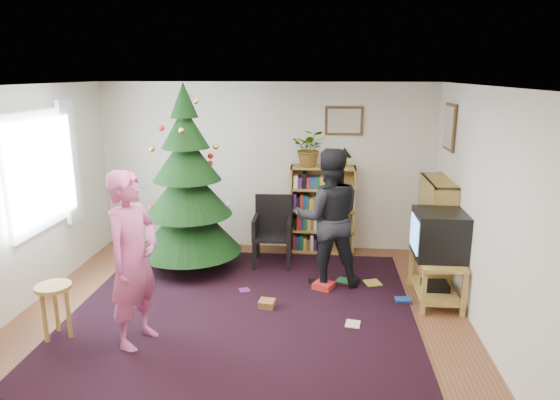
# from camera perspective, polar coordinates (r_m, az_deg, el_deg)

# --- Properties ---
(floor) EXTENTS (5.00, 5.00, 0.00)m
(floor) POSITION_cam_1_polar(r_m,az_deg,el_deg) (5.58, -4.64, -13.78)
(floor) COLOR brown
(floor) RESTS_ON ground
(ceiling) EXTENTS (5.00, 5.00, 0.00)m
(ceiling) POSITION_cam_1_polar(r_m,az_deg,el_deg) (4.92, -5.24, 12.82)
(ceiling) COLOR white
(ceiling) RESTS_ON wall_back
(wall_back) EXTENTS (5.00, 0.02, 2.50)m
(wall_back) POSITION_cam_1_polar(r_m,az_deg,el_deg) (7.52, -1.65, 3.81)
(wall_back) COLOR silver
(wall_back) RESTS_ON floor
(wall_front) EXTENTS (5.00, 0.02, 2.50)m
(wall_front) POSITION_cam_1_polar(r_m,az_deg,el_deg) (2.86, -13.84, -14.95)
(wall_front) COLOR silver
(wall_front) RESTS_ON floor
(wall_left) EXTENTS (0.02, 5.00, 2.50)m
(wall_left) POSITION_cam_1_polar(r_m,az_deg,el_deg) (6.06, -28.89, -0.60)
(wall_left) COLOR silver
(wall_left) RESTS_ON floor
(wall_right) EXTENTS (0.02, 5.00, 2.50)m
(wall_right) POSITION_cam_1_polar(r_m,az_deg,el_deg) (5.29, 22.82, -1.88)
(wall_right) COLOR silver
(wall_right) RESTS_ON floor
(rug) EXTENTS (3.80, 3.60, 0.02)m
(rug) POSITION_cam_1_polar(r_m,az_deg,el_deg) (5.84, -4.14, -12.31)
(rug) COLOR black
(rug) RESTS_ON floor
(window_pane) EXTENTS (0.04, 1.20, 1.40)m
(window_pane) POSITION_cam_1_polar(r_m,az_deg,el_deg) (6.49, -26.04, 2.89)
(window_pane) COLOR silver
(window_pane) RESTS_ON wall_left
(curtain) EXTENTS (0.06, 0.35, 1.60)m
(curtain) POSITION_cam_1_polar(r_m,az_deg,el_deg) (7.07, -22.90, 4.05)
(curtain) COLOR white
(curtain) RESTS_ON wall_left
(picture_back) EXTENTS (0.55, 0.03, 0.42)m
(picture_back) POSITION_cam_1_polar(r_m,az_deg,el_deg) (7.36, 7.33, 8.97)
(picture_back) COLOR #4C3319
(picture_back) RESTS_ON wall_back
(picture_right) EXTENTS (0.03, 0.50, 0.60)m
(picture_right) POSITION_cam_1_polar(r_m,az_deg,el_deg) (6.82, 18.85, 7.90)
(picture_right) COLOR #4C3319
(picture_right) RESTS_ON wall_right
(christmas_tree) EXTENTS (1.39, 1.39, 2.52)m
(christmas_tree) POSITION_cam_1_polar(r_m,az_deg,el_deg) (6.73, -10.46, 0.55)
(christmas_tree) COLOR #3F2816
(christmas_tree) RESTS_ON rug
(bookshelf_back) EXTENTS (0.95, 0.30, 1.30)m
(bookshelf_back) POSITION_cam_1_polar(r_m,az_deg,el_deg) (7.45, 4.87, -0.97)
(bookshelf_back) COLOR olive
(bookshelf_back) RESTS_ON floor
(bookshelf_right) EXTENTS (0.30, 0.95, 1.30)m
(bookshelf_right) POSITION_cam_1_polar(r_m,az_deg,el_deg) (6.84, 17.29, -3.00)
(bookshelf_right) COLOR olive
(bookshelf_right) RESTS_ON floor
(tv_stand) EXTENTS (0.50, 0.89, 0.55)m
(tv_stand) POSITION_cam_1_polar(r_m,az_deg,el_deg) (6.22, 17.41, -8.08)
(tv_stand) COLOR olive
(tv_stand) RESTS_ON floor
(crt_tv) EXTENTS (0.57, 0.61, 0.54)m
(crt_tv) POSITION_cam_1_polar(r_m,az_deg,el_deg) (6.05, 17.73, -3.75)
(crt_tv) COLOR black
(crt_tv) RESTS_ON tv_stand
(armchair) EXTENTS (0.54, 0.54, 0.96)m
(armchair) POSITION_cam_1_polar(r_m,az_deg,el_deg) (7.01, -0.76, -3.16)
(armchair) COLOR black
(armchair) RESTS_ON rug
(stool) EXTENTS (0.35, 0.35, 0.58)m
(stool) POSITION_cam_1_polar(r_m,az_deg,el_deg) (5.55, -24.38, -10.11)
(stool) COLOR olive
(stool) RESTS_ON floor
(person_standing) EXTENTS (0.59, 0.74, 1.76)m
(person_standing) POSITION_cam_1_polar(r_m,az_deg,el_deg) (5.03, -16.42, -6.59)
(person_standing) COLOR #B8497D
(person_standing) RESTS_ON rug
(person_by_chair) EXTENTS (0.92, 0.76, 1.75)m
(person_by_chair) POSITION_cam_1_polar(r_m,az_deg,el_deg) (6.22, 5.55, -2.08)
(person_by_chair) COLOR black
(person_by_chair) RESTS_ON rug
(potted_plant) EXTENTS (0.53, 0.47, 0.54)m
(potted_plant) POSITION_cam_1_polar(r_m,az_deg,el_deg) (7.27, 3.43, 5.96)
(potted_plant) COLOR gray
(potted_plant) RESTS_ON bookshelf_back
(table_lamp) EXTENTS (0.21, 0.21, 0.28)m
(table_lamp) POSITION_cam_1_polar(r_m,az_deg,el_deg) (7.28, 7.38, 5.27)
(table_lamp) COLOR #A57F33
(table_lamp) RESTS_ON bookshelf_back
(floor_clutter) EXTENTS (2.11, 1.33, 0.08)m
(floor_clutter) POSITION_cam_1_polar(r_m,az_deg,el_deg) (6.14, 5.73, -10.65)
(floor_clutter) COLOR #A51E19
(floor_clutter) RESTS_ON rug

